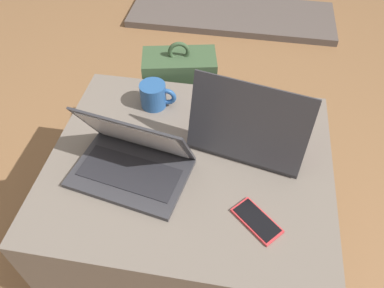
{
  "coord_description": "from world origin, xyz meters",
  "views": [
    {
      "loc": [
        0.13,
        -0.73,
        1.36
      ],
      "look_at": [
        0.01,
        0.0,
        0.54
      ],
      "focal_mm": 35.0,
      "sensor_mm": 36.0,
      "label": 1
    }
  ],
  "objects_px": {
    "laptop_near": "(132,160)",
    "coffee_mug": "(154,95)",
    "backpack": "(181,103)",
    "cell_phone": "(257,221)",
    "laptop_far": "(250,130)"
  },
  "relations": [
    {
      "from": "laptop_far",
      "to": "coffee_mug",
      "type": "xyz_separation_m",
      "value": [
        -0.34,
        0.12,
        -0.01
      ]
    },
    {
      "from": "laptop_far",
      "to": "cell_phone",
      "type": "relative_size",
      "value": 2.66
    },
    {
      "from": "coffee_mug",
      "to": "cell_phone",
      "type": "bearing_deg",
      "value": -47.37
    },
    {
      "from": "laptop_far",
      "to": "cell_phone",
      "type": "bearing_deg",
      "value": 110.34
    },
    {
      "from": "cell_phone",
      "to": "coffee_mug",
      "type": "bearing_deg",
      "value": 84.55
    },
    {
      "from": "laptop_near",
      "to": "backpack",
      "type": "height_order",
      "value": "laptop_near"
    },
    {
      "from": "laptop_near",
      "to": "backpack",
      "type": "relative_size",
      "value": 0.67
    },
    {
      "from": "laptop_near",
      "to": "cell_phone",
      "type": "height_order",
      "value": "laptop_near"
    },
    {
      "from": "laptop_near",
      "to": "coffee_mug",
      "type": "height_order",
      "value": "laptop_near"
    },
    {
      "from": "backpack",
      "to": "coffee_mug",
      "type": "height_order",
      "value": "backpack"
    },
    {
      "from": "cell_phone",
      "to": "coffee_mug",
      "type": "xyz_separation_m",
      "value": [
        -0.38,
        0.42,
        0.04
      ]
    },
    {
      "from": "cell_phone",
      "to": "backpack",
      "type": "xyz_separation_m",
      "value": [
        -0.35,
        0.68,
        -0.22
      ]
    },
    {
      "from": "laptop_near",
      "to": "laptop_far",
      "type": "height_order",
      "value": "laptop_far"
    },
    {
      "from": "laptop_far",
      "to": "laptop_near",
      "type": "bearing_deg",
      "value": 39.39
    },
    {
      "from": "laptop_far",
      "to": "backpack",
      "type": "relative_size",
      "value": 0.71
    }
  ]
}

